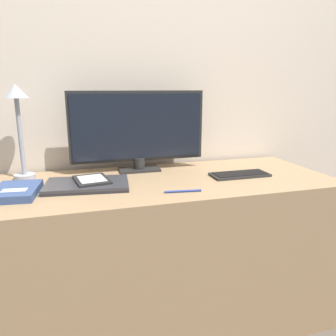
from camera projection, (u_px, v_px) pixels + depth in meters
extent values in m
cube|color=beige|center=(148.00, 71.00, 1.68)|extent=(3.60, 0.05, 2.40)
cube|color=#997A56|center=(167.00, 252.00, 1.55)|extent=(1.49, 0.61, 0.71)
cube|color=#262626|center=(139.00, 169.00, 1.62)|extent=(0.20, 0.11, 0.01)
cylinder|color=#262626|center=(139.00, 163.00, 1.62)|extent=(0.06, 0.06, 0.05)
cube|color=#262626|center=(138.00, 126.00, 1.58)|extent=(0.66, 0.01, 0.34)
cube|color=black|center=(138.00, 127.00, 1.57)|extent=(0.63, 0.01, 0.31)
cube|color=#282828|center=(240.00, 175.00, 1.53)|extent=(0.27, 0.12, 0.01)
cube|color=black|center=(240.00, 173.00, 1.52)|extent=(0.25, 0.09, 0.00)
cube|color=#232328|center=(87.00, 186.00, 1.35)|extent=(0.36, 0.24, 0.01)
cube|color=#333338|center=(87.00, 183.00, 1.35)|extent=(0.36, 0.24, 0.01)
cube|color=black|center=(92.00, 180.00, 1.37)|extent=(0.16, 0.19, 0.01)
cube|color=silver|center=(92.00, 179.00, 1.37)|extent=(0.12, 0.14, 0.00)
cylinder|color=#999EA8|center=(25.00, 176.00, 1.48)|extent=(0.09, 0.09, 0.02)
cylinder|color=#999EA8|center=(21.00, 137.00, 1.44)|extent=(0.02, 0.02, 0.34)
cone|color=#999EA8|center=(16.00, 91.00, 1.39)|extent=(0.11, 0.11, 0.06)
cube|color=#334775|center=(16.00, 191.00, 1.25)|extent=(0.18, 0.24, 0.03)
cube|color=silver|center=(14.00, 190.00, 1.22)|extent=(0.09, 0.05, 0.00)
cylinder|color=navy|center=(183.00, 191.00, 1.29)|extent=(0.15, 0.03, 0.01)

